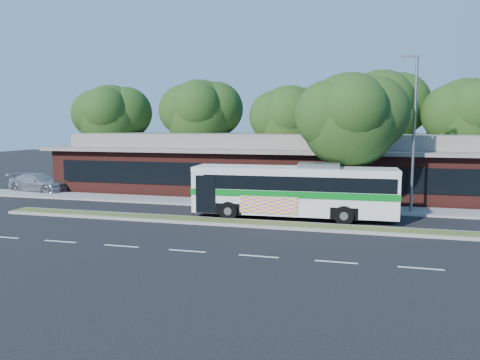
% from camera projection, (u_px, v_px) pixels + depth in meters
% --- Properties ---
extents(ground, '(120.00, 120.00, 0.00)m').
position_uv_depth(ground, '(223.00, 226.00, 23.95)').
color(ground, black).
rests_on(ground, ground).
extents(median_strip, '(26.00, 1.10, 0.15)m').
position_uv_depth(median_strip, '(226.00, 222.00, 24.52)').
color(median_strip, '#3D4A1F').
rests_on(median_strip, ground).
extents(sidewalk, '(44.00, 2.60, 0.12)m').
position_uv_depth(sidewalk, '(252.00, 204.00, 30.08)').
color(sidewalk, gray).
rests_on(sidewalk, ground).
extents(parking_lot, '(14.00, 12.00, 0.01)m').
position_uv_depth(parking_lot, '(48.00, 188.00, 38.17)').
color(parking_lot, black).
rests_on(parking_lot, ground).
extents(plaza_building, '(33.20, 11.20, 4.45)m').
position_uv_depth(plaza_building, '(272.00, 164.00, 36.16)').
color(plaza_building, '#511E19').
rests_on(plaza_building, ground).
extents(lamp_post, '(0.93, 0.18, 9.07)m').
position_uv_depth(lamp_post, '(414.00, 129.00, 26.67)').
color(lamp_post, slate).
rests_on(lamp_post, ground).
extents(tree_bg_a, '(6.47, 5.80, 8.63)m').
position_uv_depth(tree_bg_a, '(116.00, 116.00, 41.53)').
color(tree_bg_a, black).
rests_on(tree_bg_a, ground).
extents(tree_bg_b, '(6.69, 6.00, 9.00)m').
position_uv_depth(tree_bg_b, '(205.00, 113.00, 40.40)').
color(tree_bg_b, black).
rests_on(tree_bg_b, ground).
extents(tree_bg_c, '(6.24, 5.60, 8.26)m').
position_uv_depth(tree_bg_c, '(295.00, 119.00, 37.44)').
color(tree_bg_c, black).
rests_on(tree_bg_c, ground).
extents(tree_bg_d, '(6.91, 6.20, 9.37)m').
position_uv_depth(tree_bg_d, '(387.00, 108.00, 36.51)').
color(tree_bg_d, black).
rests_on(tree_bg_d, ground).
extents(tree_bg_e, '(6.47, 5.80, 8.50)m').
position_uv_depth(tree_bg_e, '(472.00, 116.00, 34.08)').
color(tree_bg_e, black).
rests_on(tree_bg_e, ground).
extents(transit_bus, '(11.13, 2.91, 3.10)m').
position_uv_depth(transit_bus, '(294.00, 188.00, 25.56)').
color(transit_bus, silver).
rests_on(transit_bus, ground).
extents(sedan, '(5.16, 2.64, 1.43)m').
position_uv_depth(sedan, '(39.00, 183.00, 35.76)').
color(sedan, '#A6A7AC').
rests_on(sedan, ground).
extents(sidewalk_tree, '(6.13, 5.50, 8.12)m').
position_uv_depth(sidewalk_tree, '(357.00, 118.00, 26.87)').
color(sidewalk_tree, black).
rests_on(sidewalk_tree, ground).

